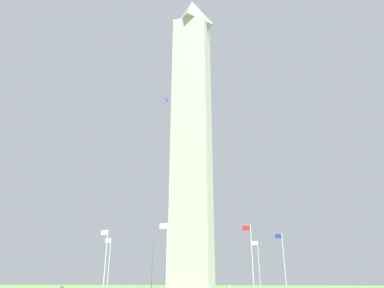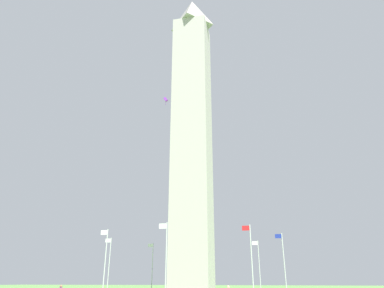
{
  "view_description": "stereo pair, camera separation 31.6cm",
  "coord_description": "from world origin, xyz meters",
  "px_view_note": "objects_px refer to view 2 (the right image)",
  "views": [
    {
      "loc": [
        -12.98,
        58.35,
        2.07
      ],
      "look_at": [
        0.0,
        0.0,
        25.44
      ],
      "focal_mm": 32.8,
      "sensor_mm": 36.0,
      "label": 1
    },
    {
      "loc": [
        -13.29,
        58.28,
        2.07
      ],
      "look_at": [
        0.0,
        0.0,
        25.44
      ],
      "focal_mm": 32.8,
      "sensor_mm": 36.0,
      "label": 2
    }
  ],
  "objects_px": {
    "flagpole_n": "(109,263)",
    "flagpole_se": "(251,257)",
    "flagpole_nw": "(152,265)",
    "flagpole_sw": "(259,264)",
    "kite_purple_box": "(166,99)",
    "flagpole_e": "(166,256)",
    "flagpole_ne": "(105,259)",
    "obelisk_monument": "(192,124)",
    "flagpole_w": "(208,265)",
    "flagpole_s": "(284,261)"
  },
  "relations": [
    {
      "from": "flagpole_ne",
      "to": "flagpole_w",
      "type": "height_order",
      "value": "same"
    },
    {
      "from": "flagpole_ne",
      "to": "flagpole_sw",
      "type": "bearing_deg",
      "value": -135.0
    },
    {
      "from": "flagpole_n",
      "to": "flagpole_se",
      "type": "distance_m",
      "value": 26.78
    },
    {
      "from": "flagpole_sw",
      "to": "kite_purple_box",
      "type": "distance_m",
      "value": 34.17
    },
    {
      "from": "flagpole_ne",
      "to": "flagpole_s",
      "type": "height_order",
      "value": "same"
    },
    {
      "from": "flagpole_n",
      "to": "flagpole_sw",
      "type": "distance_m",
      "value": 26.78
    },
    {
      "from": "flagpole_ne",
      "to": "flagpole_nw",
      "type": "height_order",
      "value": "same"
    },
    {
      "from": "flagpole_sw",
      "to": "kite_purple_box",
      "type": "bearing_deg",
      "value": 53.91
    },
    {
      "from": "flagpole_e",
      "to": "flagpole_se",
      "type": "xyz_separation_m",
      "value": [
        -10.25,
        -4.25,
        0.0
      ]
    },
    {
      "from": "flagpole_ne",
      "to": "flagpole_e",
      "type": "relative_size",
      "value": 1.0
    },
    {
      "from": "obelisk_monument",
      "to": "flagpole_nw",
      "type": "bearing_deg",
      "value": -44.85
    },
    {
      "from": "flagpole_s",
      "to": "flagpole_nw",
      "type": "distance_m",
      "value": 26.78
    },
    {
      "from": "obelisk_monument",
      "to": "flagpole_nw",
      "type": "distance_m",
      "value": 28.47
    },
    {
      "from": "flagpole_sw",
      "to": "flagpole_se",
      "type": "bearing_deg",
      "value": 90.0
    },
    {
      "from": "flagpole_ne",
      "to": "kite_purple_box",
      "type": "distance_m",
      "value": 27.18
    },
    {
      "from": "flagpole_n",
      "to": "flagpole_se",
      "type": "xyz_separation_m",
      "value": [
        -24.74,
        10.25,
        0.0
      ]
    },
    {
      "from": "flagpole_ne",
      "to": "flagpole_w",
      "type": "xyz_separation_m",
      "value": [
        -10.25,
        -24.74,
        0.0
      ]
    },
    {
      "from": "flagpole_sw",
      "to": "flagpole_w",
      "type": "height_order",
      "value": "same"
    },
    {
      "from": "flagpole_n",
      "to": "flagpole_se",
      "type": "relative_size",
      "value": 1.0
    },
    {
      "from": "obelisk_monument",
      "to": "flagpole_sw",
      "type": "bearing_deg",
      "value": -134.85
    },
    {
      "from": "flagpole_se",
      "to": "flagpole_nw",
      "type": "relative_size",
      "value": 1.0
    },
    {
      "from": "flagpole_nw",
      "to": "flagpole_n",
      "type": "bearing_deg",
      "value": 67.5
    },
    {
      "from": "flagpole_sw",
      "to": "flagpole_w",
      "type": "distance_m",
      "value": 11.09
    },
    {
      "from": "flagpole_ne",
      "to": "flagpole_nw",
      "type": "xyz_separation_m",
      "value": [
        -0.0,
        -20.5,
        0.0
      ]
    },
    {
      "from": "flagpole_sw",
      "to": "flagpole_w",
      "type": "bearing_deg",
      "value": -22.5
    },
    {
      "from": "flagpole_s",
      "to": "flagpole_w",
      "type": "height_order",
      "value": "same"
    },
    {
      "from": "flagpole_w",
      "to": "flagpole_n",
      "type": "bearing_deg",
      "value": 45.0
    },
    {
      "from": "flagpole_e",
      "to": "flagpole_nw",
      "type": "xyz_separation_m",
      "value": [
        10.25,
        -24.74,
        0.0
      ]
    },
    {
      "from": "flagpole_n",
      "to": "flagpole_e",
      "type": "height_order",
      "value": "same"
    },
    {
      "from": "obelisk_monument",
      "to": "flagpole_se",
      "type": "bearing_deg",
      "value": 134.85
    },
    {
      "from": "obelisk_monument",
      "to": "kite_purple_box",
      "type": "height_order",
      "value": "obelisk_monument"
    },
    {
      "from": "flagpole_w",
      "to": "flagpole_nw",
      "type": "bearing_deg",
      "value": 22.5
    },
    {
      "from": "kite_purple_box",
      "to": "flagpole_s",
      "type": "bearing_deg",
      "value": -156.13
    },
    {
      "from": "flagpole_e",
      "to": "flagpole_se",
      "type": "relative_size",
      "value": 1.0
    },
    {
      "from": "flagpole_se",
      "to": "flagpole_sw",
      "type": "bearing_deg",
      "value": -90.0
    },
    {
      "from": "flagpole_s",
      "to": "kite_purple_box",
      "type": "height_order",
      "value": "kite_purple_box"
    },
    {
      "from": "obelisk_monument",
      "to": "flagpole_e",
      "type": "xyz_separation_m",
      "value": [
        0.05,
        14.5,
        -24.48
      ]
    },
    {
      "from": "flagpole_e",
      "to": "kite_purple_box",
      "type": "xyz_separation_m",
      "value": [
        2.8,
        -6.84,
        26.01
      ]
    },
    {
      "from": "flagpole_e",
      "to": "flagpole_se",
      "type": "bearing_deg",
      "value": -157.5
    },
    {
      "from": "flagpole_n",
      "to": "flagpole_nw",
      "type": "bearing_deg",
      "value": -112.5
    },
    {
      "from": "flagpole_e",
      "to": "kite_purple_box",
      "type": "distance_m",
      "value": 27.04
    },
    {
      "from": "flagpole_se",
      "to": "kite_purple_box",
      "type": "xyz_separation_m",
      "value": [
        13.05,
        -2.6,
        26.01
      ]
    },
    {
      "from": "flagpole_sw",
      "to": "kite_purple_box",
      "type": "height_order",
      "value": "kite_purple_box"
    },
    {
      "from": "flagpole_n",
      "to": "flagpole_nw",
      "type": "xyz_separation_m",
      "value": [
        -4.25,
        -10.25,
        0.0
      ]
    },
    {
      "from": "flagpole_ne",
      "to": "flagpole_nw",
      "type": "relative_size",
      "value": 1.0
    },
    {
      "from": "flagpole_nw",
      "to": "flagpole_w",
      "type": "bearing_deg",
      "value": -157.5
    },
    {
      "from": "flagpole_se",
      "to": "flagpole_sw",
      "type": "distance_m",
      "value": 20.5
    },
    {
      "from": "flagpole_e",
      "to": "kite_purple_box",
      "type": "bearing_deg",
      "value": -67.73
    },
    {
      "from": "flagpole_sw",
      "to": "flagpole_nw",
      "type": "bearing_deg",
      "value": -0.0
    },
    {
      "from": "flagpole_n",
      "to": "kite_purple_box",
      "type": "distance_m",
      "value": 29.53
    }
  ]
}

